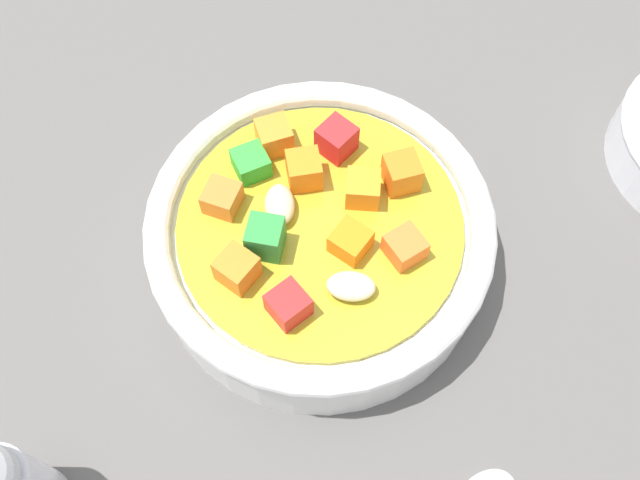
# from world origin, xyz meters

# --- Properties ---
(ground_plane) EXTENTS (1.40, 1.40, 0.02)m
(ground_plane) POSITION_xyz_m (0.00, 0.00, -0.01)
(ground_plane) COLOR #565451
(soup_bowl_main) EXTENTS (0.18, 0.18, 0.06)m
(soup_bowl_main) POSITION_xyz_m (0.00, 0.00, 0.03)
(soup_bowl_main) COLOR white
(soup_bowl_main) RESTS_ON ground_plane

